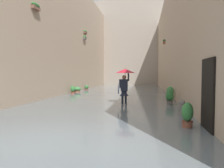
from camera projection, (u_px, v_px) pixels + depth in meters
The scene contains 13 objects.
ground_plane at pixel (119, 94), 17.79m from camera, with size 65.43×65.43×0.00m, color #605B56.
flood_water at pixel (119, 93), 17.79m from camera, with size 8.94×32.17×0.15m, color slate.
building_facade_left at pixel (179, 40), 16.75m from camera, with size 2.04×30.17×9.16m.
building_facade_right at pixel (65, 35), 18.35m from camera, with size 2.04×30.17×10.72m.
building_facade_far at pixel (131, 44), 31.26m from camera, with size 11.74×1.80×13.02m, color #A89989.
person_wading at pixel (125, 79), 10.95m from camera, with size 1.06×1.06×2.11m.
potted_plant_far_right at pixel (73, 91), 16.77m from camera, with size 0.37×0.37×0.79m.
potted_plant_far_left at pixel (170, 99), 10.70m from camera, with size 0.43×0.43×0.81m.
potted_plant_mid_right at pixel (87, 88), 20.87m from camera, with size 0.40×0.40×0.63m.
potted_plant_near_right at pixel (77, 90), 18.31m from camera, with size 0.62×0.62×0.62m.
potted_plant_mid_left at pixel (187, 117), 6.09m from camera, with size 0.34×0.34×0.90m.
potted_plant_near_left at pixel (170, 94), 12.46m from camera, with size 0.45×0.45×1.00m.
mooring_bollard at pixel (182, 110), 7.84m from camera, with size 0.27×0.27×0.76m.
Camera 1 is at (-2.30, 4.51, 1.74)m, focal length 32.48 mm.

